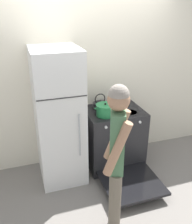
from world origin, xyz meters
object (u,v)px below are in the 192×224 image
utensil_jar (124,100)px  dutch_oven_pot (105,110)px  refrigerator (59,117)px  person (116,158)px  tea_kettle (100,104)px  stove_range (114,138)px

utensil_jar → dutch_oven_pot: bearing=-145.8°
refrigerator → dutch_oven_pot: bearing=-8.5°
person → tea_kettle: bearing=8.6°
tea_kettle → utensil_jar: bearing=1.0°
stove_range → utensil_jar: size_ratio=5.03×
stove_range → dutch_oven_pot: size_ratio=4.51×
refrigerator → stove_range: bearing=-0.2°
refrigerator → stove_range: 0.93m
stove_range → dutch_oven_pot: (-0.18, -0.09, 0.53)m
utensil_jar → refrigerator: bearing=-170.4°
dutch_oven_pot → utensil_jar: utensil_jar is taller
refrigerator → tea_kettle: (0.63, 0.16, 0.04)m
refrigerator → person: 1.22m
stove_range → utensil_jar: utensil_jar is taller
person → stove_range: bearing=-0.6°
dutch_oven_pot → tea_kettle: (0.01, 0.26, -0.02)m
stove_range → tea_kettle: tea_kettle is taller
refrigerator → tea_kettle: 0.66m
refrigerator → utensil_jar: size_ratio=6.78×
refrigerator → dutch_oven_pot: size_ratio=6.08×
dutch_oven_pot → person: 1.11m
refrigerator → utensil_jar: 1.02m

